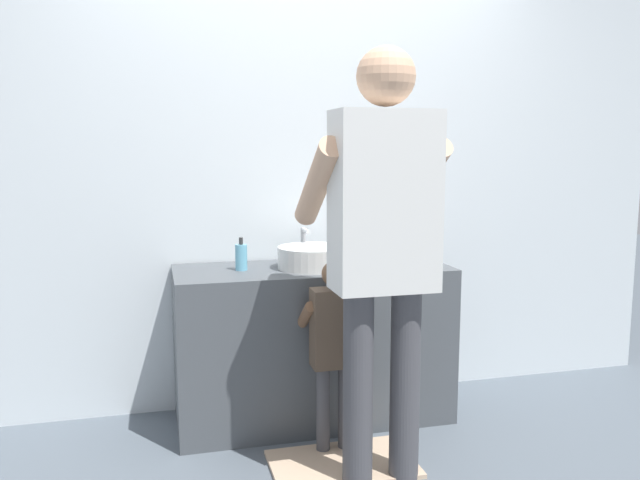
{
  "coord_description": "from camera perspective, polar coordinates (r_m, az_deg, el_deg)",
  "views": [
    {
      "loc": [
        -0.78,
        -2.84,
        1.41
      ],
      "look_at": [
        0.0,
        0.15,
        0.97
      ],
      "focal_mm": 36.16,
      "sensor_mm": 36.0,
      "label": 1
    }
  ],
  "objects": [
    {
      "name": "vanity_cabinet",
      "position": [
        3.39,
        -0.65,
        -9.13
      ],
      "size": [
        1.4,
        0.54,
        0.8
      ],
      "primitive_type": "cube",
      "color": "#4C5156",
      "rests_on": "ground"
    },
    {
      "name": "adult_parent",
      "position": [
        2.63,
        5.55,
        1.01
      ],
      "size": [
        0.56,
        0.58,
        1.8
      ],
      "color": "#47474C",
      "rests_on": "ground"
    },
    {
      "name": "toothbrush_cup",
      "position": [
        3.36,
        5.83,
        -1.37
      ],
      "size": [
        0.07,
        0.07,
        0.21
      ],
      "color": "silver",
      "rests_on": "vanity_cabinet"
    },
    {
      "name": "back_wall",
      "position": [
        3.55,
        -1.92,
        7.17
      ],
      "size": [
        4.4,
        0.08,
        2.7
      ],
      "color": "silver",
      "rests_on": "ground"
    },
    {
      "name": "sink_basin",
      "position": [
        3.27,
        -0.57,
        -1.51
      ],
      "size": [
        0.37,
        0.37,
        0.11
      ],
      "color": "silver",
      "rests_on": "vanity_cabinet"
    },
    {
      "name": "child_toddler",
      "position": [
        2.98,
        1.23,
        -8.76
      ],
      "size": [
        0.28,
        0.28,
        0.91
      ],
      "color": "#47474C",
      "rests_on": "ground"
    },
    {
      "name": "soap_bottle",
      "position": [
        3.23,
        -6.99,
        -1.49
      ],
      "size": [
        0.06,
        0.06,
        0.16
      ],
      "color": "#66B2D1",
      "rests_on": "vanity_cabinet"
    },
    {
      "name": "bath_mat",
      "position": [
        3.05,
        2.0,
        -19.19
      ],
      "size": [
        0.64,
        0.4,
        0.02
      ],
      "primitive_type": "cube",
      "color": "#CCAD8E",
      "rests_on": "ground"
    },
    {
      "name": "faucet",
      "position": [
        3.47,
        -1.45,
        -0.53
      ],
      "size": [
        0.18,
        0.14,
        0.18
      ],
      "color": "#B7BABF",
      "rests_on": "vanity_cabinet"
    },
    {
      "name": "ground_plane",
      "position": [
        3.27,
        0.69,
        -17.41
      ],
      "size": [
        14.0,
        14.0,
        0.0
      ],
      "primitive_type": "plane",
      "color": "slate"
    }
  ]
}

